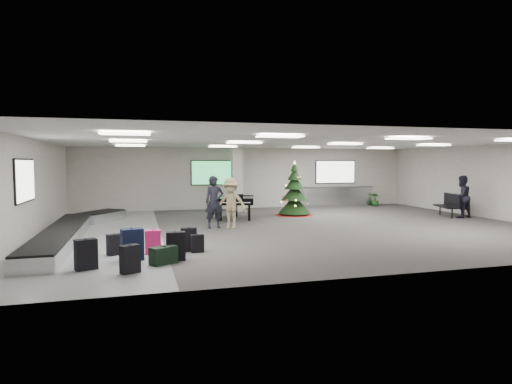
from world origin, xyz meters
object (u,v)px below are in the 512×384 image
object	(u,v)px
baggage_carousel	(72,231)
christmas_tree	(294,196)
bench	(448,204)
traveler_b	(231,203)
potted_plant_left	(297,202)
potted_plant_right	(375,200)
traveler_a	(214,202)
grand_piano	(236,200)
traveler_bench	(462,197)
pink_suitcase	(153,242)
service_counter	(338,196)

from	to	relation	value
baggage_carousel	christmas_tree	xyz separation A→B (m)	(9.06, 3.50, 0.65)
bench	traveler_b	size ratio (longest dim) A/B	0.93
baggage_carousel	potted_plant_left	xyz separation A→B (m)	(10.09, 5.82, 0.17)
potted_plant_right	traveler_a	bearing A→B (deg)	-151.19
christmas_tree	traveler_b	world-z (taller)	christmas_tree
baggage_carousel	christmas_tree	size ratio (longest dim) A/B	3.84
traveler_a	potted_plant_right	size ratio (longest dim) A/B	2.68
grand_piano	traveler_bench	distance (m)	9.92
pink_suitcase	grand_piano	bearing A→B (deg)	63.27
baggage_carousel	grand_piano	distance (m)	6.85
traveler_a	potted_plant_right	bearing A→B (deg)	21.95
traveler_a	traveler_bench	size ratio (longest dim) A/B	1.04
pink_suitcase	potted_plant_left	distance (m)	11.93
christmas_tree	pink_suitcase	bearing A→B (deg)	-133.80
bench	christmas_tree	bearing A→B (deg)	177.65
service_counter	potted_plant_left	distance (m)	2.90
pink_suitcase	bench	size ratio (longest dim) A/B	0.38
service_counter	bench	size ratio (longest dim) A/B	2.35
baggage_carousel	service_counter	distance (m)	14.50
grand_piano	potted_plant_right	xyz separation A→B (m)	(8.70, 3.21, -0.44)
baggage_carousel	bench	distance (m)	15.60
bench	traveler_a	distance (m)	10.74
potted_plant_left	traveler_bench	bearing A→B (deg)	-42.00
grand_piano	potted_plant_right	bearing A→B (deg)	35.46
traveler_a	grand_piano	bearing A→B (deg)	53.18
bench	traveler_bench	bearing A→B (deg)	-45.60
grand_piano	potted_plant_right	distance (m)	9.28
grand_piano	potted_plant_right	world-z (taller)	grand_piano
bench	traveler_a	xyz separation A→B (m)	(-10.72, -0.54, 0.38)
grand_piano	potted_plant_left	size ratio (longest dim) A/B	2.97
service_counter	traveler_a	bearing A→B (deg)	-142.76
traveler_bench	potted_plant_left	distance (m)	7.73
service_counter	christmas_tree	world-z (taller)	christmas_tree
baggage_carousel	potted_plant_right	bearing A→B (deg)	22.52
grand_piano	pink_suitcase	bearing A→B (deg)	-105.05
baggage_carousel	christmas_tree	bearing A→B (deg)	21.13
traveler_b	traveler_a	bearing A→B (deg)	-176.00
christmas_tree	potted_plant_right	world-z (taller)	christmas_tree
pink_suitcase	christmas_tree	distance (m)	9.52
potted_plant_left	christmas_tree	bearing A→B (deg)	-113.87
baggage_carousel	potted_plant_left	world-z (taller)	potted_plant_left
service_counter	christmas_tree	size ratio (longest dim) A/B	1.60
pink_suitcase	traveler_b	size ratio (longest dim) A/B	0.35
traveler_bench	traveler_b	bearing A→B (deg)	-6.13
grand_piano	potted_plant_left	xyz separation A→B (m)	(3.93, 2.88, -0.41)
christmas_tree	traveler_bench	bearing A→B (deg)	-22.75
baggage_carousel	bench	size ratio (longest dim) A/B	5.62
baggage_carousel	bench	world-z (taller)	bench
pink_suitcase	traveler_b	xyz separation A→B (m)	(2.93, 3.79, 0.61)
baggage_carousel	pink_suitcase	bearing A→B (deg)	-53.60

